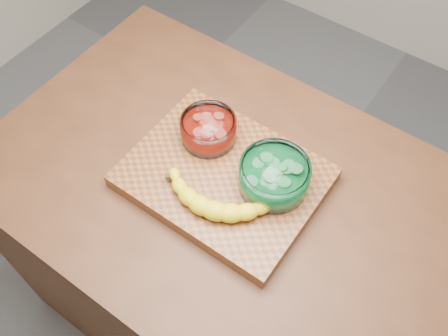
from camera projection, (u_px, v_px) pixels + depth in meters
The scene contains 6 objects.
ground at pixel (224, 305), 1.96m from camera, with size 3.50×3.50×0.00m, color #5C5D61.
counter at pixel (224, 258), 1.59m from camera, with size 1.20×0.80×0.90m, color #4C2917.
cutting_board at pixel (224, 177), 1.20m from camera, with size 0.45×0.35×0.04m, color brown.
bowl_red at pixel (208, 129), 1.22m from camera, with size 0.14×0.14×0.06m.
bowl_green at pixel (274, 176), 1.13m from camera, with size 0.16×0.16×0.08m.
banana at pixel (219, 192), 1.13m from camera, with size 0.29×0.17×0.04m, color yellow, non-canonical shape.
Camera 1 is at (0.38, -0.54, 1.92)m, focal length 40.00 mm.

